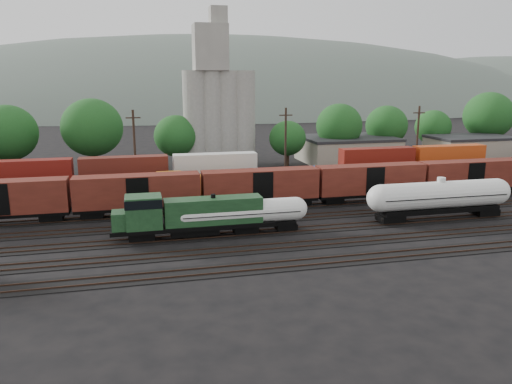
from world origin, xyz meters
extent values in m
plane|color=black|center=(0.00, 0.00, 0.00)|extent=(600.00, 600.00, 0.00)
cube|color=black|center=(0.00, -15.00, 0.04)|extent=(180.00, 3.20, 0.08)
cube|color=#382319|center=(0.00, -15.72, 0.12)|extent=(180.00, 0.08, 0.16)
cube|color=#382319|center=(0.00, -14.28, 0.12)|extent=(180.00, 0.08, 0.16)
cube|color=black|center=(0.00, -10.00, 0.04)|extent=(180.00, 3.20, 0.08)
cube|color=#382319|center=(0.00, -10.72, 0.12)|extent=(180.00, 0.08, 0.16)
cube|color=#382319|center=(0.00, -9.28, 0.12)|extent=(180.00, 0.08, 0.16)
cube|color=black|center=(0.00, -5.00, 0.04)|extent=(180.00, 3.20, 0.08)
cube|color=#382319|center=(0.00, -5.72, 0.12)|extent=(180.00, 0.08, 0.16)
cube|color=#382319|center=(0.00, -4.28, 0.12)|extent=(180.00, 0.08, 0.16)
cube|color=black|center=(0.00, 0.00, 0.04)|extent=(180.00, 3.20, 0.08)
cube|color=#382319|center=(0.00, -0.72, 0.12)|extent=(180.00, 0.08, 0.16)
cube|color=#382319|center=(0.00, 0.72, 0.12)|extent=(180.00, 0.08, 0.16)
cube|color=black|center=(0.00, 5.00, 0.04)|extent=(180.00, 3.20, 0.08)
cube|color=#382319|center=(0.00, 4.28, 0.12)|extent=(180.00, 0.08, 0.16)
cube|color=#382319|center=(0.00, 5.72, 0.12)|extent=(180.00, 0.08, 0.16)
cube|color=black|center=(0.00, 10.00, 0.04)|extent=(180.00, 3.20, 0.08)
cube|color=#382319|center=(0.00, 9.28, 0.12)|extent=(180.00, 0.08, 0.16)
cube|color=#382319|center=(0.00, 10.72, 0.12)|extent=(180.00, 0.08, 0.16)
cube|color=black|center=(0.00, 15.00, 0.04)|extent=(180.00, 3.20, 0.08)
cube|color=#382319|center=(0.00, 14.28, 0.12)|extent=(180.00, 0.08, 0.16)
cube|color=#382319|center=(0.00, 15.72, 0.12)|extent=(180.00, 0.08, 0.16)
cube|color=black|center=(-6.17, -5.00, 1.31)|extent=(17.19, 2.93, 0.40)
cube|color=black|center=(-6.17, -5.00, 0.86)|extent=(5.06, 2.22, 0.81)
cube|color=#1A3E1F|center=(-4.11, -5.00, 2.88)|extent=(10.31, 2.43, 2.73)
cube|color=#1A3E1F|center=(-11.32, -5.00, 3.18)|extent=(3.64, 2.93, 3.34)
cube|color=black|center=(-11.32, -5.00, 4.24)|extent=(3.74, 3.03, 0.91)
cube|color=#1A3E1F|center=(-13.73, -5.00, 2.42)|extent=(1.62, 2.43, 1.82)
cylinder|color=black|center=(-4.11, -5.00, 4.40)|extent=(0.51, 0.51, 0.51)
cube|color=black|center=(-11.67, -5.00, 0.66)|extent=(2.63, 2.02, 0.71)
cube|color=black|center=(-0.67, -5.00, 0.66)|extent=(2.63, 2.02, 0.71)
cylinder|color=white|center=(-1.13, -5.00, 2.53)|extent=(12.39, 2.55, 2.55)
sphere|color=white|center=(-7.33, -5.00, 2.53)|extent=(2.55, 2.55, 2.55)
sphere|color=white|center=(5.07, -5.00, 2.53)|extent=(2.55, 2.55, 2.55)
cylinder|color=white|center=(-1.13, -5.00, 3.99)|extent=(0.79, 0.79, 0.44)
cube|color=black|center=(-1.13, -5.00, 2.53)|extent=(12.68, 2.68, 0.07)
cube|color=black|center=(-1.13, -5.00, 1.12)|extent=(11.97, 1.94, 0.44)
cube|color=black|center=(-6.20, -5.00, 0.60)|extent=(2.29, 1.76, 0.62)
cube|color=black|center=(3.94, -5.00, 0.60)|extent=(2.29, 1.76, 0.62)
cylinder|color=white|center=(23.02, -5.00, 3.11)|extent=(15.45, 3.18, 3.18)
sphere|color=white|center=(15.29, -5.00, 3.11)|extent=(3.18, 3.18, 3.18)
sphere|color=white|center=(30.74, -5.00, 3.11)|extent=(3.18, 3.18, 3.18)
cylinder|color=white|center=(23.02, -5.00, 4.92)|extent=(0.99, 0.99, 0.55)
cube|color=black|center=(23.02, -5.00, 3.11)|extent=(15.81, 3.34, 0.09)
cube|color=black|center=(23.02, -5.00, 1.35)|extent=(14.93, 2.41, 0.55)
cube|color=black|center=(16.69, -5.00, 0.69)|extent=(2.85, 2.20, 0.77)
cube|color=black|center=(29.34, -5.00, 0.69)|extent=(2.85, 2.20, 0.77)
cube|color=black|center=(-2.76, 10.00, 1.20)|extent=(16.42, 2.65, 0.36)
cube|color=black|center=(-2.76, 10.00, 0.79)|extent=(4.56, 2.01, 0.73)
cube|color=orange|center=(-0.78, 10.00, 2.62)|extent=(9.85, 2.19, 2.46)
cube|color=orange|center=(-7.68, 10.00, 2.89)|extent=(3.28, 2.65, 3.01)
cube|color=black|center=(-7.68, 10.00, 3.85)|extent=(3.38, 2.74, 0.82)
cube|color=orange|center=(-9.98, 10.00, 2.21)|extent=(1.46, 2.19, 1.64)
cylinder|color=black|center=(-0.78, 10.00, 3.99)|extent=(0.46, 0.46, 0.46)
cube|color=black|center=(-8.01, 10.00, 0.61)|extent=(2.37, 1.82, 0.64)
cube|color=black|center=(2.50, 10.00, 0.61)|extent=(2.37, 1.82, 0.64)
cube|color=black|center=(-27.26, 5.00, 1.20)|extent=(15.00, 2.60, 0.40)
cube|color=#571D15|center=(-27.26, 5.00, 3.30)|extent=(15.00, 2.90, 3.80)
cube|color=black|center=(-11.86, 5.00, 1.20)|extent=(15.00, 2.60, 0.40)
cube|color=#571D15|center=(-11.86, 5.00, 3.30)|extent=(15.00, 2.90, 3.80)
cube|color=black|center=(3.54, 5.00, 1.20)|extent=(15.00, 2.60, 0.40)
cube|color=#571D15|center=(3.54, 5.00, 3.30)|extent=(15.00, 2.90, 3.80)
cube|color=black|center=(18.94, 5.00, 1.20)|extent=(15.00, 2.60, 0.40)
cube|color=#571D15|center=(18.94, 5.00, 3.30)|extent=(15.00, 2.90, 3.80)
cube|color=black|center=(34.34, 5.00, 1.20)|extent=(15.00, 2.60, 0.40)
cube|color=#571D15|center=(34.34, 5.00, 3.30)|extent=(15.00, 2.90, 3.80)
cube|color=black|center=(0.00, 15.00, 0.50)|extent=(160.00, 2.60, 0.60)
cube|color=maroon|center=(-26.33, 15.00, 2.10)|extent=(12.00, 2.40, 2.60)
cube|color=maroon|center=(-26.33, 15.00, 4.70)|extent=(12.00, 2.40, 2.60)
cube|color=silver|center=(-13.53, 15.00, 2.10)|extent=(12.00, 2.40, 2.60)
cube|color=#531B13|center=(-13.53, 15.00, 4.70)|extent=(12.00, 2.40, 2.60)
cube|color=navy|center=(-0.73, 15.00, 2.10)|extent=(12.00, 2.40, 2.60)
cube|color=silver|center=(-0.73, 15.00, 4.70)|extent=(12.00, 2.40, 2.60)
cube|color=navy|center=(12.07, 15.00, 2.10)|extent=(12.00, 2.40, 2.60)
cube|color=maroon|center=(24.87, 15.00, 2.10)|extent=(12.00, 2.40, 2.60)
cube|color=maroon|center=(24.87, 15.00, 4.70)|extent=(12.00, 2.40, 2.60)
cube|color=#C86A14|center=(37.67, 15.00, 2.10)|extent=(12.00, 2.40, 2.60)
cube|color=#C24213|center=(37.67, 15.00, 4.70)|extent=(12.00, 2.40, 2.60)
cylinder|color=gray|center=(-1.00, 36.00, 9.00)|extent=(4.40, 4.40, 18.00)
cylinder|color=gray|center=(2.00, 36.00, 9.00)|extent=(4.40, 4.40, 18.00)
cylinder|color=gray|center=(5.00, 36.00, 9.00)|extent=(4.40, 4.40, 18.00)
cylinder|color=gray|center=(8.00, 36.00, 9.00)|extent=(4.40, 4.40, 18.00)
cube|color=gray|center=(2.00, 36.00, 22.00)|extent=(6.00, 5.00, 8.00)
cube|color=gray|center=(3.50, 36.00, 27.00)|extent=(3.00, 3.00, 4.00)
cube|color=#9E937F|center=(30.00, 38.00, 2.30)|extent=(18.00, 14.00, 4.60)
cube|color=#232326|center=(30.00, 38.00, 4.85)|extent=(18.36, 14.28, 0.50)
cube|color=#9E937F|center=(55.00, 33.00, 2.30)|extent=(16.00, 10.00, 4.60)
cube|color=#232326|center=(55.00, 33.00, 4.85)|extent=(16.32, 10.20, 0.50)
cylinder|color=black|center=(-32.35, 33.81, 1.79)|extent=(0.70, 0.70, 3.59)
ellipsoid|color=#1F551F|center=(-32.35, 33.81, 7.82)|extent=(9.74, 9.74, 9.23)
cylinder|color=black|center=(-18.99, 34.30, 1.92)|extent=(0.70, 0.70, 3.84)
ellipsoid|color=#1F551F|center=(-18.99, 34.30, 8.37)|extent=(10.43, 10.43, 9.88)
cylinder|color=black|center=(-4.65, 35.94, 1.46)|extent=(0.70, 0.70, 2.93)
ellipsoid|color=#1F551F|center=(-4.65, 35.94, 6.37)|extent=(7.94, 7.94, 7.52)
cylinder|color=black|center=(4.03, 43.63, 1.97)|extent=(0.70, 0.70, 3.94)
ellipsoid|color=#1F551F|center=(4.03, 43.63, 8.57)|extent=(10.68, 10.68, 10.12)
cylinder|color=black|center=(16.14, 34.32, 1.28)|extent=(0.70, 0.70, 2.56)
ellipsoid|color=#1F551F|center=(16.14, 34.32, 5.57)|extent=(6.94, 6.94, 6.58)
cylinder|color=black|center=(27.96, 37.73, 1.70)|extent=(0.70, 0.70, 3.39)
ellipsoid|color=#1F551F|center=(27.96, 37.73, 7.39)|extent=(9.21, 9.21, 8.73)
cylinder|color=black|center=(39.61, 40.03, 1.60)|extent=(0.70, 0.70, 3.21)
ellipsoid|color=#1F551F|center=(39.61, 40.03, 6.99)|extent=(8.71, 8.71, 8.25)
cylinder|color=black|center=(51.57, 41.50, 1.43)|extent=(0.70, 0.70, 2.86)
ellipsoid|color=#1F551F|center=(51.57, 41.50, 6.24)|extent=(7.77, 7.77, 7.36)
cylinder|color=black|center=(63.95, 39.72, 1.98)|extent=(0.70, 0.70, 3.97)
ellipsoid|color=#1F551F|center=(63.95, 39.72, 8.64)|extent=(10.77, 10.77, 10.20)
cylinder|color=black|center=(-12.00, 22.00, 6.00)|extent=(0.36, 0.36, 12.00)
cube|color=black|center=(-12.00, 22.00, 10.80)|extent=(2.20, 0.18, 0.18)
cylinder|color=black|center=(12.00, 22.00, 6.00)|extent=(0.36, 0.36, 12.00)
cube|color=black|center=(12.00, 22.00, 10.80)|extent=(2.20, 0.18, 0.18)
cylinder|color=black|center=(36.00, 22.00, 6.00)|extent=(0.36, 0.36, 12.00)
cube|color=black|center=(36.00, 22.00, 10.80)|extent=(2.20, 0.18, 0.18)
ellipsoid|color=#59665B|center=(40.00, 260.00, -22.75)|extent=(520.00, 286.00, 130.00)
camera|label=1|loc=(-11.67, -55.82, 16.51)|focal=35.00mm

